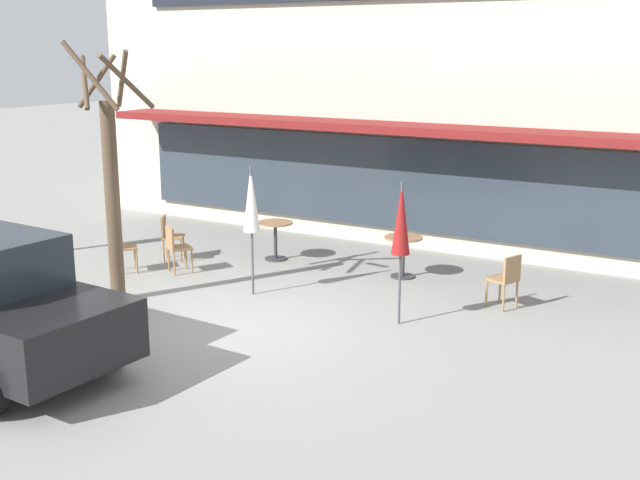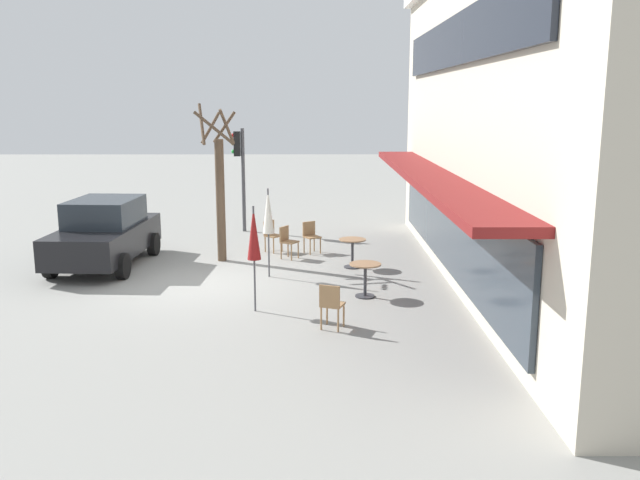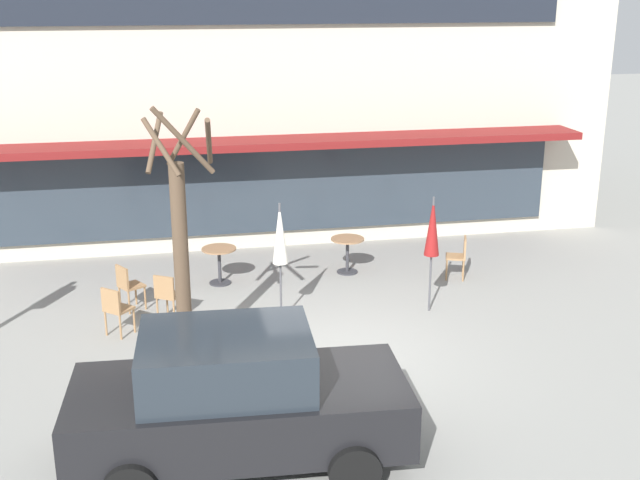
{
  "view_description": "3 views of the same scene",
  "coord_description": "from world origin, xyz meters",
  "px_view_note": "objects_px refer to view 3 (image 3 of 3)",
  "views": [
    {
      "loc": [
        7.02,
        -9.0,
        4.11
      ],
      "look_at": [
        0.28,
        2.35,
        0.92
      ],
      "focal_mm": 45.0,
      "sensor_mm": 36.0,
      "label": 1
    },
    {
      "loc": [
        15.58,
        2.84,
        4.26
      ],
      "look_at": [
        0.68,
        2.92,
        1.2
      ],
      "focal_mm": 38.0,
      "sensor_mm": 36.0,
      "label": 2
    },
    {
      "loc": [
        -2.57,
        -11.7,
        5.79
      ],
      "look_at": [
        0.26,
        2.56,
        1.2
      ],
      "focal_mm": 45.0,
      "sensor_mm": 36.0,
      "label": 3
    }
  ],
  "objects_px": {
    "patio_umbrella_cream_folded": "(280,235)",
    "street_tree": "(181,247)",
    "parked_sedan": "(236,399)",
    "cafe_chair_3": "(167,294)",
    "cafe_table_streetside": "(347,249)",
    "patio_umbrella_green_folded": "(432,227)",
    "cafe_chair_1": "(116,307)",
    "cafe_chair_2": "(128,284)",
    "cafe_table_near_wall": "(219,260)",
    "cafe_chair_0": "(459,254)"
  },
  "relations": [
    {
      "from": "patio_umbrella_green_folded",
      "to": "parked_sedan",
      "type": "distance_m",
      "value": 5.91
    },
    {
      "from": "cafe_table_streetside",
      "to": "patio_umbrella_green_folded",
      "type": "relative_size",
      "value": 0.35
    },
    {
      "from": "cafe_table_streetside",
      "to": "parked_sedan",
      "type": "relative_size",
      "value": 0.18
    },
    {
      "from": "cafe_table_streetside",
      "to": "cafe_chair_1",
      "type": "xyz_separation_m",
      "value": [
        -4.65,
        -2.37,
        0.01
      ]
    },
    {
      "from": "cafe_chair_1",
      "to": "parked_sedan",
      "type": "xyz_separation_m",
      "value": [
        1.68,
        -4.26,
        0.35
      ]
    },
    {
      "from": "cafe_chair_2",
      "to": "cafe_chair_3",
      "type": "height_order",
      "value": "same"
    },
    {
      "from": "cafe_chair_0",
      "to": "cafe_chair_3",
      "type": "height_order",
      "value": "same"
    },
    {
      "from": "parked_sedan",
      "to": "cafe_chair_2",
      "type": "bearing_deg",
      "value": 105.61
    },
    {
      "from": "cafe_chair_1",
      "to": "parked_sedan",
      "type": "bearing_deg",
      "value": -68.52
    },
    {
      "from": "cafe_chair_1",
      "to": "cafe_chair_3",
      "type": "distance_m",
      "value": 1.01
    },
    {
      "from": "cafe_chair_3",
      "to": "parked_sedan",
      "type": "xyz_separation_m",
      "value": [
        0.79,
        -4.75,
        0.35
      ]
    },
    {
      "from": "patio_umbrella_cream_folded",
      "to": "street_tree",
      "type": "distance_m",
      "value": 2.27
    },
    {
      "from": "patio_umbrella_green_folded",
      "to": "cafe_table_near_wall",
      "type": "bearing_deg",
      "value": 149.41
    },
    {
      "from": "cafe_chair_3",
      "to": "parked_sedan",
      "type": "distance_m",
      "value": 4.83
    },
    {
      "from": "patio_umbrella_cream_folded",
      "to": "cafe_chair_2",
      "type": "distance_m",
      "value": 3.11
    },
    {
      "from": "patio_umbrella_cream_folded",
      "to": "cafe_chair_0",
      "type": "xyz_separation_m",
      "value": [
        3.94,
        1.45,
        -1.1
      ]
    },
    {
      "from": "cafe_chair_1",
      "to": "cafe_chair_2",
      "type": "height_order",
      "value": "same"
    },
    {
      "from": "cafe_chair_0",
      "to": "cafe_chair_2",
      "type": "height_order",
      "value": "same"
    },
    {
      "from": "patio_umbrella_green_folded",
      "to": "cafe_chair_3",
      "type": "distance_m",
      "value": 4.94
    },
    {
      "from": "street_tree",
      "to": "cafe_chair_2",
      "type": "bearing_deg",
      "value": 112.02
    },
    {
      "from": "cafe_table_streetside",
      "to": "cafe_chair_2",
      "type": "relative_size",
      "value": 0.85
    },
    {
      "from": "cafe_table_near_wall",
      "to": "cafe_chair_1",
      "type": "height_order",
      "value": "cafe_chair_1"
    },
    {
      "from": "patio_umbrella_green_folded",
      "to": "cafe_table_streetside",
      "type": "bearing_deg",
      "value": 113.66
    },
    {
      "from": "cafe_table_streetside",
      "to": "cafe_chair_1",
      "type": "height_order",
      "value": "cafe_chair_1"
    },
    {
      "from": "cafe_chair_0",
      "to": "street_tree",
      "type": "bearing_deg",
      "value": -153.28
    },
    {
      "from": "parked_sedan",
      "to": "cafe_chair_3",
      "type": "bearing_deg",
      "value": 99.45
    },
    {
      "from": "cafe_table_near_wall",
      "to": "cafe_chair_2",
      "type": "height_order",
      "value": "cafe_chair_2"
    },
    {
      "from": "cafe_chair_3",
      "to": "cafe_chair_2",
      "type": "bearing_deg",
      "value": 138.15
    },
    {
      "from": "patio_umbrella_cream_folded",
      "to": "cafe_chair_0",
      "type": "relative_size",
      "value": 2.47
    },
    {
      "from": "cafe_chair_1",
      "to": "cafe_chair_3",
      "type": "relative_size",
      "value": 1.0
    },
    {
      "from": "cafe_table_near_wall",
      "to": "cafe_chair_3",
      "type": "xyz_separation_m",
      "value": [
        -1.06,
        -1.74,
        0.01
      ]
    },
    {
      "from": "street_tree",
      "to": "cafe_table_near_wall",
      "type": "bearing_deg",
      "value": 77.22
    },
    {
      "from": "patio_umbrella_cream_folded",
      "to": "cafe_chair_3",
      "type": "distance_m",
      "value": 2.32
    },
    {
      "from": "patio_umbrella_green_folded",
      "to": "cafe_chair_3",
      "type": "xyz_separation_m",
      "value": [
        -4.79,
        0.47,
        -1.1
      ]
    },
    {
      "from": "patio_umbrella_cream_folded",
      "to": "cafe_chair_2",
      "type": "height_order",
      "value": "patio_umbrella_cream_folded"
    },
    {
      "from": "patio_umbrella_cream_folded",
      "to": "cafe_table_near_wall",
      "type": "bearing_deg",
      "value": 114.16
    },
    {
      "from": "cafe_table_near_wall",
      "to": "parked_sedan",
      "type": "relative_size",
      "value": 0.18
    },
    {
      "from": "cafe_chair_1",
      "to": "cafe_chair_3",
      "type": "xyz_separation_m",
      "value": [
        0.89,
        0.49,
        0.0
      ]
    },
    {
      "from": "patio_umbrella_cream_folded",
      "to": "cafe_table_streetside",
      "type": "bearing_deg",
      "value": 52.0
    },
    {
      "from": "cafe_table_near_wall",
      "to": "cafe_table_streetside",
      "type": "xyz_separation_m",
      "value": [
        2.7,
        0.14,
        0.0
      ]
    },
    {
      "from": "cafe_chair_0",
      "to": "cafe_chair_1",
      "type": "relative_size",
      "value": 1.0
    },
    {
      "from": "cafe_chair_0",
      "to": "cafe_chair_3",
      "type": "xyz_separation_m",
      "value": [
        -5.95,
        -1.08,
        0.0
      ]
    },
    {
      "from": "cafe_chair_0",
      "to": "cafe_chair_3",
      "type": "distance_m",
      "value": 6.05
    },
    {
      "from": "cafe_chair_0",
      "to": "cafe_chair_3",
      "type": "bearing_deg",
      "value": -169.71
    },
    {
      "from": "cafe_chair_1",
      "to": "cafe_chair_3",
      "type": "bearing_deg",
      "value": 29.04
    },
    {
      "from": "cafe_chair_0",
      "to": "cafe_chair_2",
      "type": "relative_size",
      "value": 1.0
    },
    {
      "from": "cafe_chair_1",
      "to": "cafe_table_streetside",
      "type": "bearing_deg",
      "value": 27.01
    },
    {
      "from": "cafe_chair_0",
      "to": "parked_sedan",
      "type": "relative_size",
      "value": 0.21
    },
    {
      "from": "patio_umbrella_green_folded",
      "to": "cafe_chair_2",
      "type": "distance_m",
      "value": 5.73
    },
    {
      "from": "cafe_chair_0",
      "to": "parked_sedan",
      "type": "distance_m",
      "value": 7.8
    }
  ]
}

